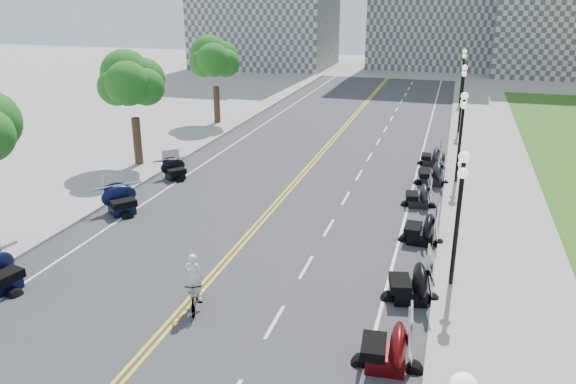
# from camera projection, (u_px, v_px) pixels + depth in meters

# --- Properties ---
(ground) EXTENTS (160.00, 160.00, 0.00)m
(ground) POSITION_uv_depth(u_px,v_px,m) (185.00, 307.00, 19.03)
(ground) COLOR gray
(road) EXTENTS (16.00, 90.00, 0.01)m
(road) POSITION_uv_depth(u_px,v_px,m) (275.00, 205.00, 28.04)
(road) COLOR #333335
(road) RESTS_ON ground
(centerline_yellow_a) EXTENTS (0.12, 90.00, 0.00)m
(centerline_yellow_a) POSITION_uv_depth(u_px,v_px,m) (273.00, 205.00, 28.07)
(centerline_yellow_a) COLOR yellow
(centerline_yellow_a) RESTS_ON road
(centerline_yellow_b) EXTENTS (0.12, 90.00, 0.00)m
(centerline_yellow_b) POSITION_uv_depth(u_px,v_px,m) (277.00, 205.00, 28.01)
(centerline_yellow_b) COLOR yellow
(centerline_yellow_b) RESTS_ON road
(edge_line_north) EXTENTS (0.12, 90.00, 0.00)m
(edge_line_north) POSITION_uv_depth(u_px,v_px,m) (405.00, 219.00, 26.32)
(edge_line_north) COLOR white
(edge_line_north) RESTS_ON road
(edge_line_south) EXTENTS (0.12, 90.00, 0.00)m
(edge_line_south) POSITION_uv_depth(u_px,v_px,m) (160.00, 193.00, 29.76)
(edge_line_south) COLOR white
(edge_line_south) RESTS_ON road
(lane_dash_6) EXTENTS (0.12, 2.00, 0.00)m
(lane_dash_6) POSITION_uv_depth(u_px,v_px,m) (275.00, 322.00, 18.16)
(lane_dash_6) COLOR white
(lane_dash_6) RESTS_ON road
(lane_dash_7) EXTENTS (0.12, 2.00, 0.00)m
(lane_dash_7) POSITION_uv_depth(u_px,v_px,m) (306.00, 267.00, 21.77)
(lane_dash_7) COLOR white
(lane_dash_7) RESTS_ON road
(lane_dash_8) EXTENTS (0.12, 2.00, 0.00)m
(lane_dash_8) POSITION_uv_depth(u_px,v_px,m) (329.00, 228.00, 25.38)
(lane_dash_8) COLOR white
(lane_dash_8) RESTS_ON road
(lane_dash_9) EXTENTS (0.12, 2.00, 0.00)m
(lane_dash_9) POSITION_uv_depth(u_px,v_px,m) (346.00, 198.00, 28.99)
(lane_dash_9) COLOR white
(lane_dash_9) RESTS_ON road
(lane_dash_10) EXTENTS (0.12, 2.00, 0.00)m
(lane_dash_10) POSITION_uv_depth(u_px,v_px,m) (359.00, 175.00, 32.59)
(lane_dash_10) COLOR white
(lane_dash_10) RESTS_ON road
(lane_dash_11) EXTENTS (0.12, 2.00, 0.00)m
(lane_dash_11) POSITION_uv_depth(u_px,v_px,m) (370.00, 157.00, 36.20)
(lane_dash_11) COLOR white
(lane_dash_11) RESTS_ON road
(lane_dash_12) EXTENTS (0.12, 2.00, 0.00)m
(lane_dash_12) POSITION_uv_depth(u_px,v_px,m) (378.00, 142.00, 39.81)
(lane_dash_12) COLOR white
(lane_dash_12) RESTS_ON road
(lane_dash_13) EXTENTS (0.12, 2.00, 0.00)m
(lane_dash_13) POSITION_uv_depth(u_px,v_px,m) (385.00, 129.00, 43.42)
(lane_dash_13) COLOR white
(lane_dash_13) RESTS_ON road
(lane_dash_14) EXTENTS (0.12, 2.00, 0.00)m
(lane_dash_14) POSITION_uv_depth(u_px,v_px,m) (392.00, 118.00, 47.02)
(lane_dash_14) COLOR white
(lane_dash_14) RESTS_ON road
(lane_dash_15) EXTENTS (0.12, 2.00, 0.00)m
(lane_dash_15) POSITION_uv_depth(u_px,v_px,m) (397.00, 109.00, 50.63)
(lane_dash_15) COLOR white
(lane_dash_15) RESTS_ON road
(lane_dash_16) EXTENTS (0.12, 2.00, 0.00)m
(lane_dash_16) POSITION_uv_depth(u_px,v_px,m) (401.00, 101.00, 54.24)
(lane_dash_16) COLOR white
(lane_dash_16) RESTS_ON road
(lane_dash_17) EXTENTS (0.12, 2.00, 0.00)m
(lane_dash_17) POSITION_uv_depth(u_px,v_px,m) (405.00, 95.00, 57.85)
(lane_dash_17) COLOR white
(lane_dash_17) RESTS_ON road
(lane_dash_18) EXTENTS (0.12, 2.00, 0.00)m
(lane_dash_18) POSITION_uv_depth(u_px,v_px,m) (409.00, 88.00, 61.45)
(lane_dash_18) COLOR white
(lane_dash_18) RESTS_ON road
(lane_dash_19) EXTENTS (0.12, 2.00, 0.00)m
(lane_dash_19) POSITION_uv_depth(u_px,v_px,m) (412.00, 83.00, 65.06)
(lane_dash_19) COLOR white
(lane_dash_19) RESTS_ON road
(sidewalk_north) EXTENTS (5.00, 90.00, 0.15)m
(sidewalk_north) POSITION_uv_depth(u_px,v_px,m) (497.00, 228.00, 25.20)
(sidewalk_north) COLOR #9E9991
(sidewalk_north) RESTS_ON ground
(sidewalk_south) EXTENTS (5.00, 90.00, 0.15)m
(sidewalk_south) POSITION_uv_depth(u_px,v_px,m) (93.00, 184.00, 30.84)
(sidewalk_south) COLOR #9E9991
(sidewalk_south) RESTS_ON ground
(street_lamp_2) EXTENTS (0.50, 1.20, 4.90)m
(street_lamp_2) POSITION_uv_depth(u_px,v_px,m) (457.00, 221.00, 19.45)
(street_lamp_2) COLOR black
(street_lamp_2) RESTS_ON sidewalk_north
(street_lamp_3) EXTENTS (0.50, 1.20, 4.90)m
(street_lamp_3) POSITION_uv_depth(u_px,v_px,m) (460.00, 138.00, 30.27)
(street_lamp_3) COLOR black
(street_lamp_3) RESTS_ON sidewalk_north
(street_lamp_4) EXTENTS (0.50, 1.20, 4.90)m
(street_lamp_4) POSITION_uv_depth(u_px,v_px,m) (461.00, 99.00, 41.09)
(street_lamp_4) COLOR black
(street_lamp_4) RESTS_ON sidewalk_north
(street_lamp_5) EXTENTS (0.50, 1.20, 4.90)m
(street_lamp_5) POSITION_uv_depth(u_px,v_px,m) (462.00, 77.00, 51.91)
(street_lamp_5) COLOR black
(street_lamp_5) RESTS_ON sidewalk_north
(tree_3) EXTENTS (4.80, 4.80, 9.20)m
(tree_3) POSITION_uv_depth(u_px,v_px,m) (132.00, 88.00, 32.73)
(tree_3) COLOR #235619
(tree_3) RESTS_ON sidewalk_south
(tree_4) EXTENTS (4.80, 4.80, 9.20)m
(tree_4) POSITION_uv_depth(u_px,v_px,m) (215.00, 64.00, 43.55)
(tree_4) COLOR #235619
(tree_4) RESTS_ON sidewalk_south
(motorcycle_n_5) EXTENTS (2.34, 2.34, 1.52)m
(motorcycle_n_5) POSITION_uv_depth(u_px,v_px,m) (386.00, 344.00, 15.78)
(motorcycle_n_5) COLOR #590A0C
(motorcycle_n_5) RESTS_ON road
(motorcycle_n_6) EXTENTS (2.58, 2.58, 1.53)m
(motorcycle_n_6) POSITION_uv_depth(u_px,v_px,m) (410.00, 280.00, 19.23)
(motorcycle_n_6) COLOR black
(motorcycle_n_6) RESTS_ON road
(motorcycle_n_7) EXTENTS (2.18, 2.18, 1.47)m
(motorcycle_n_7) POSITION_uv_depth(u_px,v_px,m) (421.00, 226.00, 23.69)
(motorcycle_n_7) COLOR black
(motorcycle_n_7) RESTS_ON road
(motorcycle_n_8) EXTENTS (2.09, 2.09, 1.31)m
(motorcycle_n_8) POSITION_uv_depth(u_px,v_px,m) (418.00, 194.00, 27.73)
(motorcycle_n_8) COLOR black
(motorcycle_n_8) RESTS_ON road
(motorcycle_n_9) EXTENTS (2.41, 2.41, 1.47)m
(motorcycle_n_9) POSITION_uv_depth(u_px,v_px,m) (431.00, 172.00, 30.85)
(motorcycle_n_9) COLOR black
(motorcycle_n_9) RESTS_ON road
(motorcycle_n_10) EXTENTS (1.84, 1.84, 1.27)m
(motorcycle_n_10) POSITION_uv_depth(u_px,v_px,m) (431.00, 155.00, 34.33)
(motorcycle_n_10) COLOR black
(motorcycle_n_10) RESTS_ON road
(motorcycle_s_7) EXTENTS (3.01, 3.01, 1.50)m
(motorcycle_s_7) POSITION_uv_depth(u_px,v_px,m) (121.00, 198.00, 26.83)
(motorcycle_s_7) COLOR black
(motorcycle_s_7) RESTS_ON road
(motorcycle_s_8) EXTENTS (2.58, 2.58, 1.28)m
(motorcycle_s_8) POSITION_uv_depth(u_px,v_px,m) (175.00, 168.00, 31.81)
(motorcycle_s_8) COLOR black
(motorcycle_s_8) RESTS_ON road
(bicycle) EXTENTS (1.12, 1.92, 1.11)m
(bicycle) POSITION_uv_depth(u_px,v_px,m) (195.00, 294.00, 18.77)
(bicycle) COLOR #A51414
(bicycle) RESTS_ON road
(cyclist_rider) EXTENTS (0.61, 0.40, 1.69)m
(cyclist_rider) POSITION_uv_depth(u_px,v_px,m) (192.00, 256.00, 18.30)
(cyclist_rider) COLOR silver
(cyclist_rider) RESTS_ON bicycle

